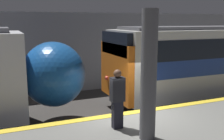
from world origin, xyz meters
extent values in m
cube|color=gold|center=(0.00, -0.15, 1.08)|extent=(40.00, 0.30, 0.01)
cube|color=gray|center=(0.00, 7.05, 2.25)|extent=(50.00, 0.15, 4.50)
cylinder|color=#56565B|center=(-0.45, -2.00, 2.70)|extent=(0.40, 0.40, 3.24)
ellipsoid|color=#195199|center=(-1.96, 2.60, 2.01)|extent=(2.42, 2.76, 2.49)
sphere|color=#F2EFCC|center=(-1.01, 2.60, 1.56)|extent=(0.20, 0.20, 0.20)
cube|color=orange|center=(0.68, 2.60, 1.92)|extent=(0.25, 2.94, 2.38)
cube|color=black|center=(0.68, 2.60, 3.11)|extent=(0.25, 2.64, 0.95)
sphere|color=#EA4C42|center=(0.52, 1.92, 1.51)|extent=(0.18, 0.18, 0.18)
sphere|color=#EA4C42|center=(0.52, 3.27, 1.51)|extent=(0.18, 0.18, 0.18)
cube|color=black|center=(-0.88, -1.09, 1.46)|extent=(0.28, 0.20, 0.77)
cube|color=#232328|center=(-0.88, -1.09, 2.19)|extent=(0.38, 0.24, 0.67)
sphere|color=brown|center=(-0.88, -1.09, 2.63)|extent=(0.22, 0.22, 0.22)
camera|label=1|loc=(-3.67, -7.43, 4.02)|focal=42.00mm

